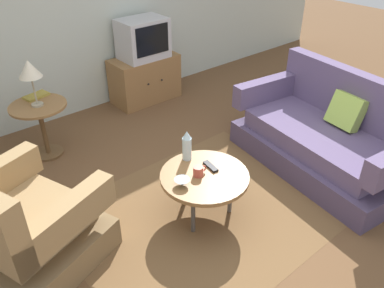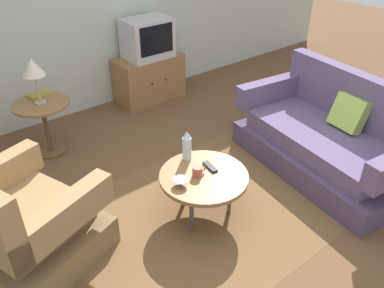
# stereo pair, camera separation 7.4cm
# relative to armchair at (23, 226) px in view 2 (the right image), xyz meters

# --- Properties ---
(ground_plane) EXTENTS (16.00, 16.00, 0.00)m
(ground_plane) POSITION_rel_armchair_xyz_m (1.43, -0.52, -0.32)
(ground_plane) COLOR brown
(area_rug) EXTENTS (2.20, 1.76, 0.00)m
(area_rug) POSITION_rel_armchair_xyz_m (1.31, -0.44, -0.32)
(area_rug) COLOR brown
(area_rug) RESTS_ON ground
(armchair) EXTENTS (1.10, 1.13, 0.94)m
(armchair) POSITION_rel_armchair_xyz_m (0.00, 0.00, 0.00)
(armchair) COLOR brown
(armchair) RESTS_ON ground
(couch) EXTENTS (1.11, 1.83, 0.91)m
(couch) POSITION_rel_armchair_xyz_m (2.70, -0.66, -0.02)
(couch) COLOR #4B3E5C
(couch) RESTS_ON ground
(coffee_table) EXTENTS (0.72, 0.72, 0.41)m
(coffee_table) POSITION_rel_armchair_xyz_m (1.31, -0.44, 0.06)
(coffee_table) COLOR olive
(coffee_table) RESTS_ON ground
(side_table) EXTENTS (0.55, 0.55, 0.58)m
(side_table) POSITION_rel_armchair_xyz_m (0.67, 1.30, 0.10)
(side_table) COLOR olive
(side_table) RESTS_ON ground
(tv_stand) EXTENTS (0.86, 0.46, 0.58)m
(tv_stand) POSITION_rel_armchair_xyz_m (2.22, 1.73, -0.03)
(tv_stand) COLOR olive
(tv_stand) RESTS_ON ground
(television) EXTENTS (0.58, 0.42, 0.48)m
(television) POSITION_rel_armchair_xyz_m (2.22, 1.72, 0.51)
(television) COLOR #B7B7BC
(television) RESTS_ON tv_stand
(table_lamp) EXTENTS (0.21, 0.21, 0.46)m
(table_lamp) POSITION_rel_armchair_xyz_m (0.67, 1.29, 0.62)
(table_lamp) COLOR #9E937A
(table_lamp) RESTS_ON side_table
(vase) EXTENTS (0.08, 0.08, 0.27)m
(vase) POSITION_rel_armchair_xyz_m (1.34, -0.18, 0.23)
(vase) COLOR silver
(vase) RESTS_ON coffee_table
(mug) EXTENTS (0.12, 0.08, 0.08)m
(mug) POSITION_rel_armchair_xyz_m (1.26, -0.41, 0.14)
(mug) COLOR #B74C3D
(mug) RESTS_ON coffee_table
(bowl) EXTENTS (0.12, 0.12, 0.06)m
(bowl) POSITION_rel_armchair_xyz_m (1.08, -0.43, 0.12)
(bowl) COLOR slate
(bowl) RESTS_ON coffee_table
(tv_remote_dark) EXTENTS (0.07, 0.17, 0.02)m
(tv_remote_dark) POSITION_rel_armchair_xyz_m (1.41, -0.40, 0.11)
(tv_remote_dark) COLOR black
(tv_remote_dark) RESTS_ON coffee_table
(book) EXTENTS (0.26, 0.19, 0.02)m
(book) POSITION_rel_armchair_xyz_m (0.74, 1.49, 0.27)
(book) COLOR olive
(book) RESTS_ON side_table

